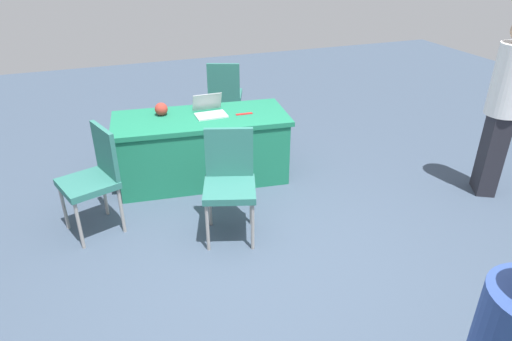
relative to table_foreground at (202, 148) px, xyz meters
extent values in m
plane|color=#3D4C60|center=(-0.03, 1.77, -0.36)|extent=(14.40, 14.40, 0.00)
cube|color=#1E7A56|center=(0.00, 0.00, 0.34)|extent=(1.90, 0.98, 0.05)
cube|color=#1E7A56|center=(0.00, 0.00, -0.03)|extent=(1.83, 0.94, 0.68)
cylinder|color=#9E9993|center=(1.30, 0.90, -0.14)|extent=(0.03, 0.03, 0.46)
cylinder|color=#9E9993|center=(1.43, 0.54, -0.14)|extent=(0.03, 0.03, 0.46)
cylinder|color=#9E9993|center=(0.94, 0.77, -0.14)|extent=(0.03, 0.03, 0.46)
cylinder|color=#9E9993|center=(1.07, 0.41, -0.14)|extent=(0.03, 0.03, 0.46)
cube|color=#2D7066|center=(1.18, 0.65, 0.12)|extent=(0.56, 0.56, 0.06)
cube|color=#2D7066|center=(0.99, 0.59, 0.38)|extent=(0.18, 0.41, 0.45)
cylinder|color=#9E9993|center=(-0.54, -1.54, -0.14)|extent=(0.03, 0.03, 0.46)
cylinder|color=#9E9993|center=(-0.89, -1.41, -0.14)|extent=(0.03, 0.03, 0.46)
cylinder|color=#9E9993|center=(-0.40, -1.19, -0.14)|extent=(0.03, 0.03, 0.46)
cylinder|color=#9E9993|center=(-0.76, -1.05, -0.14)|extent=(0.03, 0.03, 0.46)
cube|color=#2D7066|center=(-0.65, -1.30, 0.12)|extent=(0.57, 0.57, 0.06)
cube|color=#2D7066|center=(-0.58, -1.11, 0.38)|extent=(0.40, 0.19, 0.45)
cylinder|color=#9E9993|center=(-0.08, 1.41, -0.14)|extent=(0.03, 0.03, 0.46)
cylinder|color=#9E9993|center=(0.28, 1.29, -0.14)|extent=(0.03, 0.03, 0.46)
cylinder|color=#9E9993|center=(-0.19, 1.05, -0.14)|extent=(0.03, 0.03, 0.46)
cylinder|color=#9E9993|center=(0.17, 0.93, -0.14)|extent=(0.03, 0.03, 0.46)
cube|color=#2D7066|center=(0.04, 1.17, 0.12)|extent=(0.55, 0.55, 0.06)
cube|color=#2D7066|center=(-0.02, 0.98, 0.38)|extent=(0.41, 0.17, 0.45)
cube|color=#26262D|center=(-2.71, 1.30, 0.07)|extent=(0.29, 0.33, 0.86)
cylinder|color=white|center=(-2.71, 1.30, 0.84)|extent=(0.46, 0.46, 0.68)
cube|color=silver|center=(-0.11, 0.02, 0.37)|extent=(0.32, 0.22, 0.02)
cube|color=#B7B7BC|center=(-0.11, -0.12, 0.47)|extent=(0.31, 0.08, 0.19)
sphere|color=#B2382D|center=(0.38, -0.18, 0.43)|extent=(0.14, 0.14, 0.14)
cube|color=red|center=(-0.45, 0.09, 0.36)|extent=(0.18, 0.04, 0.01)
camera|label=1|loc=(0.96, 4.36, 2.04)|focal=31.48mm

